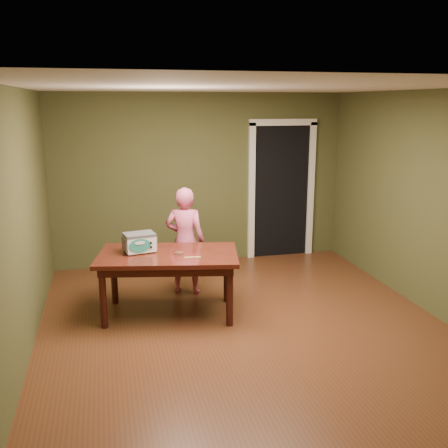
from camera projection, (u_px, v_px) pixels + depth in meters
name	position (u px, v px, depth m)	size (l,w,h in m)	color
floor	(245.00, 327.00, 5.60)	(5.00, 5.00, 0.00)	#552F18
room_shell	(246.00, 176.00, 5.19)	(4.52, 5.02, 2.61)	#404525
doorway	(275.00, 189.00, 8.27)	(1.10, 0.66, 2.25)	black
dining_table	(168.00, 262.00, 5.79)	(1.74, 1.19, 0.75)	#3A110D
toy_oven	(139.00, 242.00, 5.79)	(0.40, 0.31, 0.23)	#4C4F54
baking_pan	(179.00, 253.00, 5.74)	(0.10, 0.10, 0.02)	silver
spatula	(193.00, 257.00, 5.61)	(0.18, 0.03, 0.01)	#DBC95F
child	(185.00, 241.00, 6.45)	(0.51, 0.34, 1.41)	#D0557A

